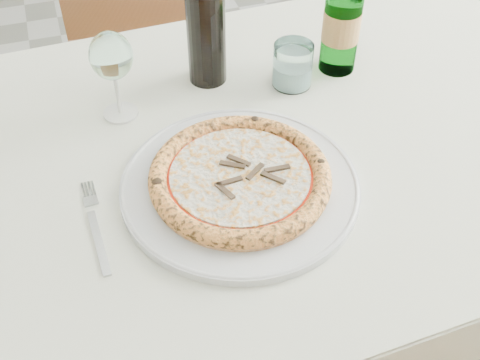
{
  "coord_description": "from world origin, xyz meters",
  "views": [
    {
      "loc": [
        -0.09,
        -1.0,
        1.42
      ],
      "look_at": [
        0.1,
        -0.37,
        0.78
      ],
      "focal_mm": 45.0,
      "sensor_mm": 36.0,
      "label": 1
    }
  ],
  "objects_px": {
    "dining_table": "(223,186)",
    "beer_bottle": "(343,17)",
    "chair_far": "(136,31)",
    "wine_glass": "(111,58)",
    "plate": "(240,185)",
    "pizza": "(240,177)",
    "tumbler": "(293,68)",
    "wine_bottle": "(206,20)"
  },
  "relations": [
    {
      "from": "dining_table",
      "to": "beer_bottle",
      "type": "relative_size",
      "value": 5.48
    },
    {
      "from": "chair_far",
      "to": "beer_bottle",
      "type": "xyz_separation_m",
      "value": [
        0.3,
        -0.64,
        0.33
      ]
    },
    {
      "from": "wine_glass",
      "to": "beer_bottle",
      "type": "height_order",
      "value": "beer_bottle"
    },
    {
      "from": "dining_table",
      "to": "plate",
      "type": "relative_size",
      "value": 4.0
    },
    {
      "from": "wine_glass",
      "to": "pizza",
      "type": "bearing_deg",
      "value": -59.39
    },
    {
      "from": "plate",
      "to": "beer_bottle",
      "type": "distance_m",
      "value": 0.39
    },
    {
      "from": "chair_far",
      "to": "pizza",
      "type": "distance_m",
      "value": 0.93
    },
    {
      "from": "dining_table",
      "to": "pizza",
      "type": "xyz_separation_m",
      "value": [
        -0.0,
        -0.1,
        0.12
      ]
    },
    {
      "from": "pizza",
      "to": "tumbler",
      "type": "relative_size",
      "value": 3.4
    },
    {
      "from": "dining_table",
      "to": "beer_bottle",
      "type": "bearing_deg",
      "value": 29.96
    },
    {
      "from": "wine_bottle",
      "to": "plate",
      "type": "bearing_deg",
      "value": -96.12
    },
    {
      "from": "dining_table",
      "to": "chair_far",
      "type": "bearing_deg",
      "value": 91.49
    },
    {
      "from": "chair_far",
      "to": "wine_glass",
      "type": "bearing_deg",
      "value": -100.65
    },
    {
      "from": "tumbler",
      "to": "wine_bottle",
      "type": "relative_size",
      "value": 0.28
    },
    {
      "from": "plate",
      "to": "tumbler",
      "type": "height_order",
      "value": "tumbler"
    },
    {
      "from": "wine_glass",
      "to": "wine_bottle",
      "type": "relative_size",
      "value": 0.56
    },
    {
      "from": "dining_table",
      "to": "chair_far",
      "type": "xyz_separation_m",
      "value": [
        -0.02,
        0.8,
        -0.13
      ]
    },
    {
      "from": "chair_far",
      "to": "beer_bottle",
      "type": "relative_size",
      "value": 3.46
    },
    {
      "from": "pizza",
      "to": "wine_glass",
      "type": "bearing_deg",
      "value": 120.61
    },
    {
      "from": "beer_bottle",
      "to": "wine_bottle",
      "type": "bearing_deg",
      "value": 170.72
    },
    {
      "from": "plate",
      "to": "beer_bottle",
      "type": "height_order",
      "value": "beer_bottle"
    },
    {
      "from": "plate",
      "to": "tumbler",
      "type": "distance_m",
      "value": 0.3
    },
    {
      "from": "chair_far",
      "to": "wine_glass",
      "type": "xyz_separation_m",
      "value": [
        -0.12,
        -0.65,
        0.34
      ]
    },
    {
      "from": "wine_glass",
      "to": "wine_bottle",
      "type": "bearing_deg",
      "value": 18.23
    },
    {
      "from": "dining_table",
      "to": "tumbler",
      "type": "relative_size",
      "value": 17.94
    },
    {
      "from": "chair_far",
      "to": "pizza",
      "type": "xyz_separation_m",
      "value": [
        0.02,
        -0.9,
        0.25
      ]
    },
    {
      "from": "dining_table",
      "to": "wine_glass",
      "type": "height_order",
      "value": "wine_glass"
    },
    {
      "from": "wine_glass",
      "to": "beer_bottle",
      "type": "distance_m",
      "value": 0.42
    },
    {
      "from": "dining_table",
      "to": "chair_far",
      "type": "distance_m",
      "value": 0.81
    },
    {
      "from": "tumbler",
      "to": "beer_bottle",
      "type": "distance_m",
      "value": 0.13
    },
    {
      "from": "dining_table",
      "to": "tumbler",
      "type": "distance_m",
      "value": 0.26
    },
    {
      "from": "chair_far",
      "to": "beer_bottle",
      "type": "distance_m",
      "value": 0.78
    },
    {
      "from": "pizza",
      "to": "tumbler",
      "type": "bearing_deg",
      "value": 53.26
    },
    {
      "from": "wine_bottle",
      "to": "wine_glass",
      "type": "bearing_deg",
      "value": -161.77
    },
    {
      "from": "dining_table",
      "to": "plate",
      "type": "bearing_deg",
      "value": -90.0
    },
    {
      "from": "tumbler",
      "to": "chair_far",
      "type": "bearing_deg",
      "value": 106.67
    },
    {
      "from": "chair_far",
      "to": "wine_glass",
      "type": "distance_m",
      "value": 0.75
    },
    {
      "from": "dining_table",
      "to": "chair_far",
      "type": "height_order",
      "value": "chair_far"
    },
    {
      "from": "tumbler",
      "to": "wine_glass",
      "type": "bearing_deg",
      "value": 178.92
    },
    {
      "from": "plate",
      "to": "pizza",
      "type": "distance_m",
      "value": 0.02
    },
    {
      "from": "plate",
      "to": "wine_glass",
      "type": "xyz_separation_m",
      "value": [
        -0.14,
        0.24,
        0.11
      ]
    },
    {
      "from": "dining_table",
      "to": "wine_bottle",
      "type": "bearing_deg",
      "value": 80.87
    }
  ]
}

